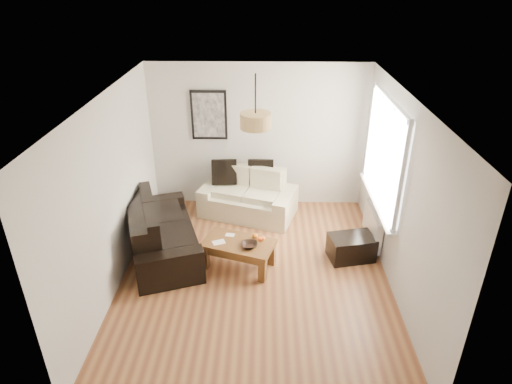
{
  "coord_description": "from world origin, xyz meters",
  "views": [
    {
      "loc": [
        0.13,
        -5.12,
        3.99
      ],
      "look_at": [
        0.0,
        0.6,
        1.05
      ],
      "focal_mm": 30.92,
      "sensor_mm": 36.0,
      "label": 1
    }
  ],
  "objects_px": {
    "loveseat_cream": "(248,194)",
    "ottoman": "(351,247)",
    "coffee_table": "(239,254)",
    "sofa_leather": "(162,230)"
  },
  "relations": [
    {
      "from": "loveseat_cream",
      "to": "coffee_table",
      "type": "height_order",
      "value": "loveseat_cream"
    },
    {
      "from": "coffee_table",
      "to": "ottoman",
      "type": "relative_size",
      "value": 1.54
    },
    {
      "from": "coffee_table",
      "to": "sofa_leather",
      "type": "bearing_deg",
      "value": 164.94
    },
    {
      "from": "loveseat_cream",
      "to": "ottoman",
      "type": "distance_m",
      "value": 2.09
    },
    {
      "from": "loveseat_cream",
      "to": "coffee_table",
      "type": "xyz_separation_m",
      "value": [
        -0.08,
        -1.55,
        -0.19
      ]
    },
    {
      "from": "loveseat_cream",
      "to": "sofa_leather",
      "type": "bearing_deg",
      "value": -117.78
    },
    {
      "from": "coffee_table",
      "to": "ottoman",
      "type": "xyz_separation_m",
      "value": [
        1.7,
        0.24,
        -0.02
      ]
    },
    {
      "from": "sofa_leather",
      "to": "ottoman",
      "type": "xyz_separation_m",
      "value": [
        2.88,
        -0.08,
        -0.22
      ]
    },
    {
      "from": "coffee_table",
      "to": "ottoman",
      "type": "height_order",
      "value": "coffee_table"
    },
    {
      "from": "loveseat_cream",
      "to": "ottoman",
      "type": "relative_size",
      "value": 2.44
    }
  ]
}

